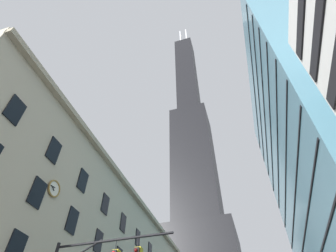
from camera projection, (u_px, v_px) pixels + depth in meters
name	position (u px, v px, depth m)	size (l,w,h in m)	color
dark_skyscraper	(197.00, 190.00, 118.38)	(27.64, 27.64, 220.25)	black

